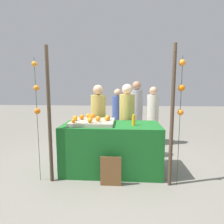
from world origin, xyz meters
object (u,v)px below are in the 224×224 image
Objects in this scene: vendor_left at (98,124)px; stall_counter at (111,148)px; orange_0 at (88,116)px; vendor_right at (127,124)px; juice_bottle at (134,120)px; orange_1 at (73,121)px; chalkboard_sign at (111,172)px.

stall_counter is at bearing -62.62° from vendor_left.
orange_0 reaches higher than stall_counter.
orange_0 is 0.86m from vendor_right.
juice_bottle is (0.39, -0.08, 0.53)m from stall_counter.
chalkboard_sign is (0.66, -0.31, -0.74)m from orange_1.
chalkboard_sign is at bearing -102.15° from vendor_right.
chalkboard_sign is (0.50, -0.84, -0.75)m from orange_0.
vendor_right is at bearing 77.85° from chalkboard_sign.
vendor_right is at bearing 24.69° from orange_0.
chalkboard_sign is at bearing -87.02° from stall_counter.
chalkboard_sign is (-0.36, -0.47, -0.73)m from juice_bottle.
juice_bottle is 0.94m from chalkboard_sign.
vendor_right is (0.28, 0.64, 0.31)m from stall_counter.
stall_counter is 1.09× the size of vendor_right.
vendor_right is (0.76, 0.35, -0.23)m from orange_0.
orange_0 is at bearing -112.91° from vendor_left.
chalkboard_sign is 0.31× the size of vendor_left.
orange_0 is 0.06× the size of vendor_right.
juice_bottle is at bearing -44.60° from vendor_left.
vendor_right reaches higher than vendor_left.
vendor_left reaches higher than stall_counter.
vendor_left is (-0.33, 0.63, 0.30)m from stall_counter.
vendor_left is (0.15, 0.34, -0.24)m from orange_0.
stall_counter is 3.59× the size of chalkboard_sign.
chalkboard_sign is at bearing -73.21° from vendor_left.
orange_0 is at bearing -155.31° from vendor_right.
juice_bottle is at bearing -22.96° from orange_0.
stall_counter is at bearing 20.85° from orange_1.
stall_counter is 19.34× the size of orange_0.
juice_bottle is at bearing 52.25° from chalkboard_sign.
vendor_left reaches higher than orange_1.
orange_0 is (-0.47, 0.29, 0.54)m from stall_counter.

